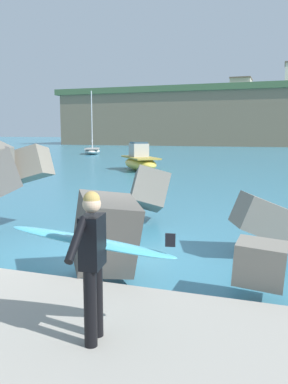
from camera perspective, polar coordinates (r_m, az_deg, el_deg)
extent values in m
plane|color=teal|center=(8.75, -5.99, -9.32)|extent=(400.00, 400.00, 0.00)
cube|color=#4C4944|center=(7.29, -5.44, -5.79)|extent=(1.64, 1.52, 1.50)
cube|color=slate|center=(9.09, 17.08, -3.74)|extent=(1.73, 1.48, 1.18)
cube|color=gray|center=(11.50, -16.17, 3.70)|extent=(1.43, 1.21, 1.19)
cube|color=slate|center=(6.64, 16.15, -9.64)|extent=(0.82, 0.70, 0.72)
cube|color=slate|center=(12.09, 0.66, 0.35)|extent=(1.46, 1.70, 1.57)
cylinder|color=black|center=(4.77, -7.60, -16.03)|extent=(0.15, 0.15, 0.90)
cylinder|color=black|center=(4.98, -6.72, -14.93)|extent=(0.15, 0.15, 0.90)
cube|color=black|center=(4.63, -7.32, -6.94)|extent=(0.27, 0.41, 0.60)
sphere|color=#DBB28E|center=(4.53, -7.42, -1.69)|extent=(0.21, 0.21, 0.21)
sphere|color=tan|center=(4.52, -7.43, -1.07)|extent=(0.19, 0.19, 0.19)
cylinder|color=black|center=(4.26, -9.56, -6.65)|extent=(0.17, 0.53, 0.41)
cylinder|color=black|center=(4.87, -6.41, -6.64)|extent=(0.09, 0.09, 0.56)
ellipsoid|color=#4CB2CC|center=(4.98, -7.27, -7.03)|extent=(2.12, 0.67, 0.37)
cube|color=black|center=(4.76, 3.75, -6.82)|extent=(0.12, 0.04, 0.16)
ellipsoid|color=#EAC64C|center=(28.43, -0.54, 4.02)|extent=(4.25, 4.84, 0.95)
cube|color=#AF9539|center=(28.40, -0.54, 4.90)|extent=(3.91, 4.45, 0.10)
cube|color=#B7B2A8|center=(28.71, -0.74, 5.95)|extent=(1.71, 1.78, 0.93)
cube|color=#334C5B|center=(28.69, -0.75, 6.99)|extent=(1.54, 1.60, 0.12)
ellipsoid|color=beige|center=(50.44, -7.34, 5.75)|extent=(3.38, 4.59, 0.72)
cube|color=#9C9991|center=(50.42, -7.35, 6.12)|extent=(3.11, 4.22, 0.10)
cylinder|color=silver|center=(50.72, -7.41, 10.10)|extent=(0.12, 0.12, 6.95)
cylinder|color=silver|center=(50.71, -7.35, 7.19)|extent=(1.07, 2.34, 0.08)
sphere|color=yellow|center=(26.81, -19.27, 2.74)|extent=(0.44, 0.44, 0.44)
cube|color=#B2ADA3|center=(107.71, 13.58, 14.16)|extent=(4.88, 7.01, 4.04)
cube|color=#66564C|center=(107.96, 13.62, 15.31)|extent=(5.12, 7.36, 0.30)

